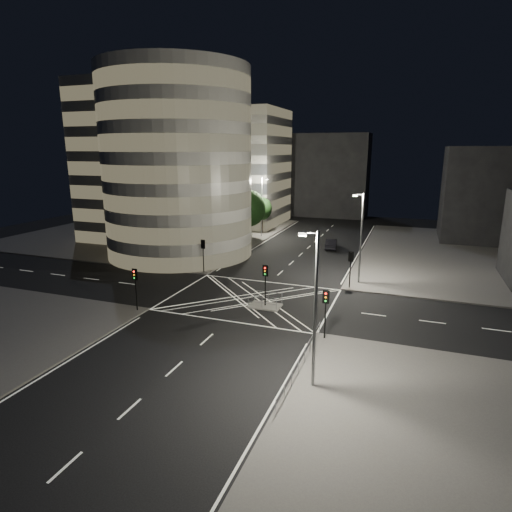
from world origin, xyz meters
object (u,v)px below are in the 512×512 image
at_px(street_lamp_left_near, 216,221).
at_px(street_lamp_right_far, 361,235).
at_px(street_lamp_left_far, 262,205).
at_px(central_island, 265,306).
at_px(sedan, 331,244).
at_px(traffic_signal_nl, 135,282).
at_px(traffic_signal_fr, 351,263).
at_px(street_lamp_right_near, 314,305).
at_px(traffic_signal_island, 265,278).
at_px(traffic_signal_nr, 326,305).
at_px(traffic_signal_fl, 203,250).

distance_m(street_lamp_left_near, street_lamp_right_far, 19.11).
bearing_deg(street_lamp_left_far, central_island, -70.05).
bearing_deg(central_island, sedan, 86.99).
bearing_deg(street_lamp_left_near, street_lamp_right_far, -9.03).
bearing_deg(street_lamp_left_far, traffic_signal_nl, -89.01).
relative_size(street_lamp_right_far, sedan, 2.14).
relative_size(traffic_signal_fr, street_lamp_right_near, 0.40).
relative_size(traffic_signal_island, street_lamp_left_near, 0.40).
bearing_deg(traffic_signal_fr, traffic_signal_nr, -90.00).
bearing_deg(traffic_signal_fr, traffic_signal_fl, 180.00).
relative_size(traffic_signal_nr, street_lamp_left_near, 0.40).
xyz_separation_m(traffic_signal_fr, street_lamp_left_near, (-18.24, 5.20, 2.63)).
distance_m(traffic_signal_nl, street_lamp_left_near, 18.99).
xyz_separation_m(traffic_signal_fl, street_lamp_left_near, (-0.64, 5.20, 2.63)).
height_order(traffic_signal_fl, traffic_signal_island, same).
height_order(traffic_signal_nl, traffic_signal_island, same).
xyz_separation_m(traffic_signal_nl, traffic_signal_island, (10.80, 5.30, 0.00)).
relative_size(central_island, traffic_signal_island, 0.75).
relative_size(traffic_signal_fl, traffic_signal_fr, 1.00).
bearing_deg(traffic_signal_nl, street_lamp_right_near, -21.55).
distance_m(traffic_signal_fl, traffic_signal_fr, 17.60).
bearing_deg(traffic_signal_nl, central_island, 26.14).
height_order(street_lamp_left_near, street_lamp_right_far, same).
relative_size(street_lamp_left_near, street_lamp_left_far, 1.00).
distance_m(traffic_signal_nr, street_lamp_right_near, 7.69).
relative_size(traffic_signal_fl, traffic_signal_nr, 1.00).
distance_m(traffic_signal_fl, traffic_signal_island, 13.62).
bearing_deg(street_lamp_left_near, traffic_signal_fr, -15.92).
bearing_deg(traffic_signal_nr, traffic_signal_fl, 142.31).
height_order(traffic_signal_nl, sedan, traffic_signal_nl).
relative_size(traffic_signal_nl, street_lamp_left_far, 0.40).
xyz_separation_m(traffic_signal_island, street_lamp_right_far, (7.44, 10.50, 2.63)).
distance_m(street_lamp_left_far, street_lamp_right_near, 47.88).
bearing_deg(traffic_signal_fr, traffic_signal_island, -129.33).
distance_m(traffic_signal_island, street_lamp_right_near, 14.78).
bearing_deg(sedan, street_lamp_left_far, -27.74).
xyz_separation_m(traffic_signal_nr, sedan, (-5.39, 32.02, -2.15)).
height_order(traffic_signal_nl, street_lamp_right_near, street_lamp_right_near).
bearing_deg(street_lamp_left_near, street_lamp_right_near, -54.03).
bearing_deg(street_lamp_right_far, traffic_signal_nr, -92.30).
xyz_separation_m(traffic_signal_nl, traffic_signal_nr, (17.60, 0.00, 0.00)).
xyz_separation_m(traffic_signal_fl, traffic_signal_island, (10.80, -8.30, 0.00)).
distance_m(traffic_signal_fl, sedan, 22.20).
height_order(street_lamp_left_far, sedan, street_lamp_left_far).
distance_m(street_lamp_right_far, sedan, 17.95).
height_order(traffic_signal_fr, sedan, traffic_signal_fr).
xyz_separation_m(street_lamp_right_far, street_lamp_right_near, (0.00, -23.00, 0.00)).
distance_m(street_lamp_left_far, street_lamp_right_far, 28.23).
bearing_deg(traffic_signal_island, street_lamp_right_near, -59.25).
relative_size(traffic_signal_nl, sedan, 0.86).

